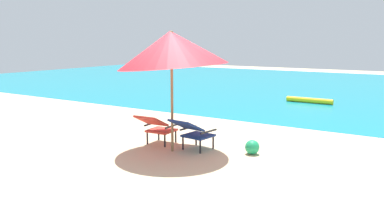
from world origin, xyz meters
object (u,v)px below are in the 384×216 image
(lounge_chair_right, at_px, (193,131))
(lounge_chair_left, at_px, (157,126))
(swim_buoy, at_px, (309,100))
(beach_umbrella_center, at_px, (172,49))
(beach_ball, at_px, (252,147))

(lounge_chair_right, bearing_deg, lounge_chair_left, -178.21)
(swim_buoy, bearing_deg, beach_umbrella_center, -93.12)
(beach_ball, bearing_deg, swim_buoy, 98.24)
(beach_umbrella_center, relative_size, beach_ball, 9.74)
(lounge_chair_right, bearing_deg, swim_buoy, 89.36)
(lounge_chair_left, bearing_deg, lounge_chair_right, 1.79)
(beach_umbrella_center, bearing_deg, beach_ball, 24.90)
(swim_buoy, relative_size, lounge_chair_right, 1.72)
(lounge_chair_left, height_order, beach_umbrella_center, beach_umbrella_center)
(lounge_chair_left, distance_m, beach_ball, 2.02)
(beach_umbrella_center, bearing_deg, swim_buoy, 86.88)
(lounge_chair_right, height_order, beach_ball, lounge_chair_right)
(swim_buoy, relative_size, beach_umbrella_center, 0.59)
(lounge_chair_right, distance_m, beach_ball, 1.19)
(swim_buoy, distance_m, lounge_chair_left, 7.43)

